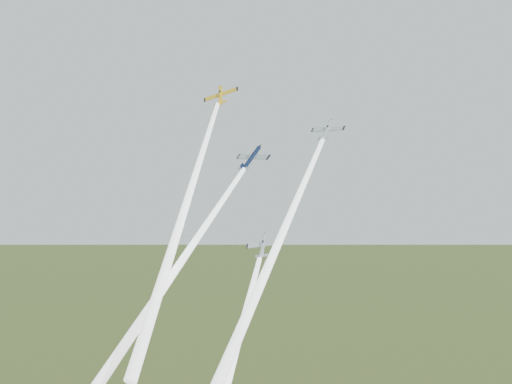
% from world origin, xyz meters
% --- Properties ---
extents(plane_yellow, '(10.91, 8.00, 9.11)m').
position_xyz_m(plane_yellow, '(-14.54, 7.71, 114.20)').
color(plane_yellow, '#EBB014').
extents(smoke_trail_yellow, '(10.69, 50.02, 50.37)m').
position_xyz_m(smoke_trail_yellow, '(-10.01, -18.60, 87.51)').
color(smoke_trail_yellow, white).
extents(plane_navy, '(10.56, 9.22, 7.39)m').
position_xyz_m(plane_navy, '(-2.02, -3.63, 99.02)').
color(plane_navy, '#0C1938').
extents(smoke_trail_navy, '(15.26, 40.94, 42.37)m').
position_xyz_m(smoke_trail_navy, '(-9.09, -25.19, 76.34)').
color(smoke_trail_navy, white).
extents(plane_silver_right, '(8.01, 6.88, 6.10)m').
position_xyz_m(plane_silver_right, '(12.49, 2.36, 104.84)').
color(plane_silver_right, '#B6BEC5').
extents(smoke_trail_silver_right, '(8.03, 46.99, 47.07)m').
position_xyz_m(smoke_trail_silver_right, '(9.36, -22.49, 79.80)').
color(smoke_trail_silver_right, white).
extents(plane_silver_low, '(8.22, 6.32, 6.75)m').
position_xyz_m(plane_silver_low, '(3.40, -10.66, 81.62)').
color(plane_silver_low, '#B2B8C1').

